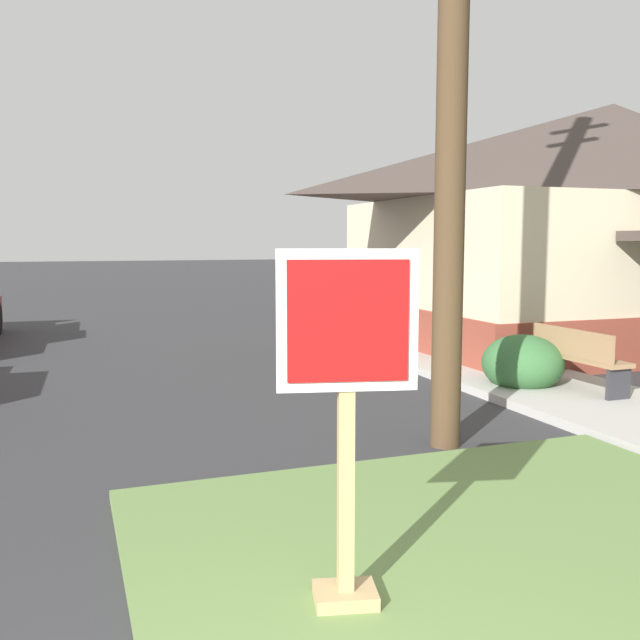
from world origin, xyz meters
The scene contains 6 objects.
grass_corner_patch centered at (2.29, 1.41, 0.04)m, with size 4.96×5.66×0.08m, color #668447.
sidewalk_strip centered at (5.97, 5.23, 0.06)m, with size 2.20×15.29×0.12m, color #B2AFA8.
stop_sign centered at (0.99, 1.86, 1.09)m, with size 0.77×0.36×2.04m.
street_bench centered at (6.15, 6.02, 0.59)m, with size 0.41×1.58×0.85m.
corner_house centered at (10.59, 10.37, 2.60)m, with size 10.38×7.83×5.07m.
shrub_by_curb centered at (5.67, 6.59, 0.42)m, with size 1.16×1.16×0.83m, color #356636.
Camera 1 is at (-0.45, -1.65, 2.16)m, focal length 38.90 mm.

